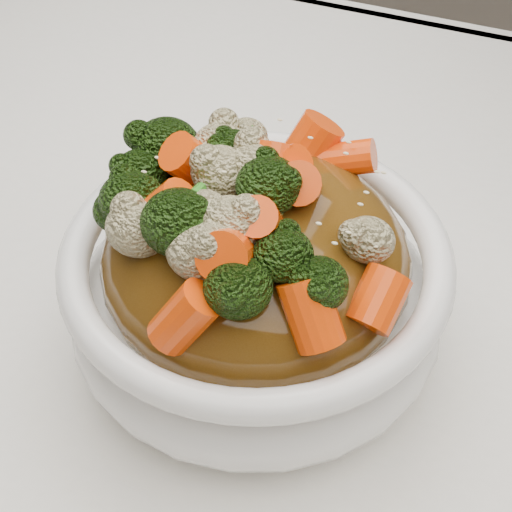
% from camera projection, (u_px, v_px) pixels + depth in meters
% --- Properties ---
extents(tablecloth, '(1.20, 0.80, 0.04)m').
position_uv_depth(tablecloth, '(287.00, 339.00, 0.50)').
color(tablecloth, white).
rests_on(tablecloth, dining_table).
extents(bowl, '(0.28, 0.28, 0.08)m').
position_uv_depth(bowl, '(256.00, 296.00, 0.44)').
color(bowl, white).
rests_on(bowl, tablecloth).
extents(sauce_base, '(0.22, 0.22, 0.09)m').
position_uv_depth(sauce_base, '(256.00, 260.00, 0.42)').
color(sauce_base, '#4E300D').
rests_on(sauce_base, bowl).
extents(carrots, '(0.22, 0.22, 0.05)m').
position_uv_depth(carrots, '(256.00, 172.00, 0.38)').
color(carrots, '#F84708').
rests_on(carrots, sauce_base).
extents(broccoli, '(0.22, 0.22, 0.04)m').
position_uv_depth(broccoli, '(256.00, 173.00, 0.38)').
color(broccoli, black).
rests_on(broccoli, sauce_base).
extents(cauliflower, '(0.22, 0.22, 0.03)m').
position_uv_depth(cauliflower, '(256.00, 176.00, 0.38)').
color(cauliflower, tan).
rests_on(cauliflower, sauce_base).
extents(scallions, '(0.17, 0.17, 0.02)m').
position_uv_depth(scallions, '(256.00, 170.00, 0.38)').
color(scallions, '#2D841E').
rests_on(scallions, sauce_base).
extents(sesame_seeds, '(0.20, 0.20, 0.01)m').
position_uv_depth(sesame_seeds, '(256.00, 170.00, 0.38)').
color(sesame_seeds, beige).
rests_on(sesame_seeds, sauce_base).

